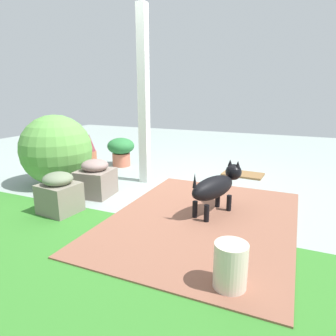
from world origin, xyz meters
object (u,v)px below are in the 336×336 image
at_px(terracotta_pot_spiky, 90,149).
at_px(doormat, 243,174).
at_px(stone_planter_far, 59,194).
at_px(porch_pillar, 144,98).
at_px(round_shrub, 56,150).
at_px(terracotta_pot_broad, 121,149).
at_px(ceramic_urn, 230,267).
at_px(stone_planter_mid, 96,179).
at_px(dog, 216,186).

height_order(terracotta_pot_spiky, doormat, terracotta_pot_spiky).
bearing_deg(stone_planter_far, porch_pillar, -102.48).
xyz_separation_m(round_shrub, terracotta_pot_broad, (-0.25, -1.26, -0.20)).
bearing_deg(doormat, ceramic_urn, 98.13).
distance_m(stone_planter_mid, terracotta_pot_broad, 1.54).
relative_size(stone_planter_mid, dog, 0.60).
xyz_separation_m(terracotta_pot_broad, ceramic_urn, (-2.49, 2.61, -0.13)).
bearing_deg(porch_pillar, dog, 148.84).
bearing_deg(dog, round_shrub, -3.89).
xyz_separation_m(porch_pillar, terracotta_pot_spiky, (1.51, -0.68, -0.95)).
height_order(round_shrub, dog, round_shrub).
bearing_deg(dog, ceramic_urn, 109.07).
xyz_separation_m(stone_planter_far, doormat, (-1.57, -2.30, -0.20)).
height_order(dog, doormat, dog).
bearing_deg(terracotta_pot_spiky, dog, 152.56).
bearing_deg(stone_planter_mid, terracotta_pot_spiky, -50.10).
bearing_deg(doormat, round_shrub, 32.75).
distance_m(dog, ceramic_urn, 1.27).
relative_size(dog, doormat, 1.28).
xyz_separation_m(dog, ceramic_urn, (-0.41, 1.20, -0.15)).
bearing_deg(dog, stone_planter_far, 22.11).
xyz_separation_m(stone_planter_mid, dog, (-1.55, -0.02, 0.10)).
bearing_deg(round_shrub, terracotta_pot_broad, -101.14).
height_order(stone_planter_mid, ceramic_urn, stone_planter_mid).
height_order(porch_pillar, terracotta_pot_spiky, porch_pillar).
relative_size(terracotta_pot_broad, ceramic_urn, 1.50).
bearing_deg(stone_planter_far, round_shrub, -46.18).
distance_m(terracotta_pot_broad, dog, 2.52).
height_order(round_shrub, ceramic_urn, round_shrub).
height_order(stone_planter_far, ceramic_urn, stone_planter_far).
height_order(ceramic_urn, doormat, ceramic_urn).
height_order(round_shrub, doormat, round_shrub).
xyz_separation_m(stone_planter_mid, terracotta_pot_spiky, (1.22, -1.46, 0.03)).
relative_size(round_shrub, doormat, 1.61).
relative_size(terracotta_pot_broad, terracotta_pot_spiky, 0.96).
bearing_deg(terracotta_pot_spiky, ceramic_urn, 140.39).
bearing_deg(terracotta_pot_broad, terracotta_pot_spiky, -1.60).
height_order(porch_pillar, dog, porch_pillar).
bearing_deg(round_shrub, ceramic_urn, 153.73).
bearing_deg(terracotta_pot_spiky, porch_pillar, 155.85).
distance_m(round_shrub, doormat, 2.82).
relative_size(porch_pillar, round_shrub, 2.44).
bearing_deg(terracotta_pot_spiky, stone_planter_mid, 129.90).
xyz_separation_m(stone_planter_mid, doormat, (-1.55, -1.68, -0.20)).
height_order(dog, ceramic_urn, dog).
distance_m(terracotta_pot_spiky, doormat, 2.79).
bearing_deg(round_shrub, stone_planter_mid, 166.91).
xyz_separation_m(porch_pillar, terracotta_pot_broad, (0.82, -0.66, -0.90)).
bearing_deg(stone_planter_far, ceramic_urn, 164.23).
height_order(stone_planter_far, terracotta_pot_broad, terracotta_pot_broad).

